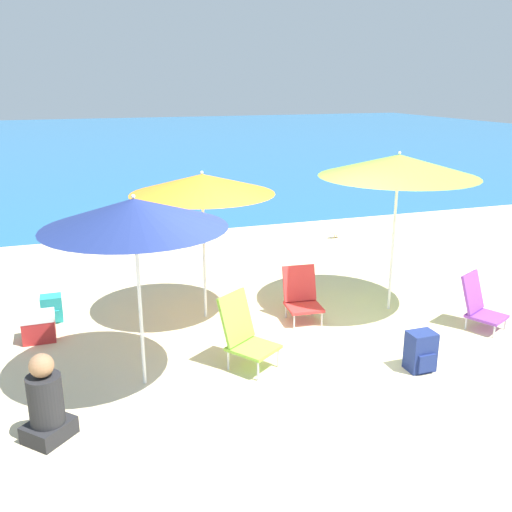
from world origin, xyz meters
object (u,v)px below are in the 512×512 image
object	(u,v)px
beach_chair_red	(301,295)
seagull	(336,231)
beach_umbrella_orange	(202,184)
person_seated_near	(46,404)
water_bottle	(293,280)
beach_chair_purple	(479,304)
backpack_teal	(52,309)
beach_umbrella_navy	(134,213)
backpack_navy	(421,351)
cooler_box	(39,327)
beach_chair_lime	(244,332)
beach_umbrella_lime	(399,166)

from	to	relation	value
beach_chair_red	seagull	bearing A→B (deg)	62.49
beach_umbrella_orange	person_seated_near	size ratio (longest dim) A/B	2.39
water_bottle	seagull	xyz separation A→B (m)	(1.90, 2.35, 0.03)
beach_chair_purple	backpack_teal	distance (m)	5.52
beach_umbrella_navy	beach_chair_red	size ratio (longest dim) A/B	2.87
beach_umbrella_orange	backpack_navy	distance (m)	3.27
person_seated_near	backpack_navy	distance (m)	3.82
cooler_box	seagull	world-z (taller)	cooler_box
beach_chair_red	beach_chair_lime	bearing A→B (deg)	-132.55
beach_chair_red	backpack_teal	distance (m)	3.28
beach_chair_lime	water_bottle	bearing A→B (deg)	20.97
backpack_teal	beach_umbrella_navy	bearing A→B (deg)	-65.84
beach_chair_purple	water_bottle	xyz separation A→B (m)	(-1.66, 2.13, -0.21)
beach_chair_purple	beach_chair_red	distance (m)	2.25
seagull	person_seated_near	bearing A→B (deg)	-136.02
beach_umbrella_navy	beach_chair_purple	bearing A→B (deg)	0.68
backpack_teal	water_bottle	world-z (taller)	backpack_teal
person_seated_near	backpack_teal	bearing A→B (deg)	135.98
beach_umbrella_navy	backpack_teal	xyz separation A→B (m)	(-0.91, 2.03, -1.64)
beach_umbrella_lime	beach_chair_lime	xyz separation A→B (m)	(-2.39, -0.92, -1.58)
backpack_teal	beach_chair_red	bearing A→B (deg)	-17.61
water_bottle	seagull	bearing A→B (deg)	51.05
beach_umbrella_lime	beach_chair_red	xyz separation A→B (m)	(-1.28, 0.08, -1.65)
backpack_teal	cooler_box	world-z (taller)	backpack_teal
cooler_box	beach_umbrella_orange	bearing A→B (deg)	1.41
seagull	beach_umbrella_lime	bearing A→B (deg)	-105.45
person_seated_near	backpack_navy	world-z (taller)	person_seated_near
person_seated_near	seagull	bearing A→B (deg)	90.56
beach_umbrella_orange	water_bottle	bearing A→B (deg)	23.34
backpack_navy	cooler_box	size ratio (longest dim) A/B	1.12
beach_chair_red	seagull	xyz separation A→B (m)	(2.27, 3.50, -0.19)
beach_umbrella_orange	backpack_navy	xyz separation A→B (m)	(1.85, -2.20, -1.57)
beach_chair_lime	cooler_box	xyz separation A→B (m)	(-2.16, 1.43, -0.22)
beach_chair_lime	beach_chair_purple	bearing A→B (deg)	-34.21
beach_umbrella_navy	seagull	size ratio (longest dim) A/B	7.43
person_seated_near	seagull	distance (m)	7.54
water_bottle	beach_chair_red	bearing A→B (deg)	-107.74
beach_umbrella_lime	backpack_teal	distance (m)	4.88
water_bottle	cooler_box	world-z (taller)	cooler_box
cooler_box	beach_chair_purple	bearing A→B (deg)	-14.91
beach_umbrella_lime	backpack_navy	size ratio (longest dim) A/B	4.94
beach_umbrella_lime	cooler_box	world-z (taller)	beach_umbrella_lime
beach_umbrella_navy	water_bottle	distance (m)	3.79
beach_umbrella_navy	beach_umbrella_orange	bearing A→B (deg)	55.64
beach_umbrella_navy	beach_chair_lime	size ratio (longest dim) A/B	2.45
beach_umbrella_orange	beach_chair_red	distance (m)	1.93
beach_chair_red	person_seated_near	size ratio (longest dim) A/B	0.85
beach_umbrella_lime	water_bottle	world-z (taller)	beach_umbrella_lime
backpack_teal	seagull	distance (m)	5.95
beach_chair_lime	beach_chair_red	world-z (taller)	beach_chair_lime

